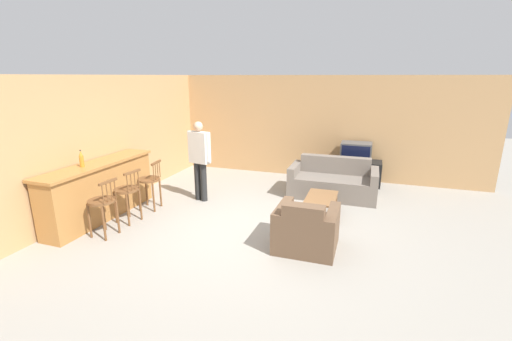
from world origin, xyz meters
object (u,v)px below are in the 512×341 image
object	(u,v)px
tv_unit	(354,172)
coffee_table	(321,200)
armchair_near	(306,230)
person_by_window	(200,157)
bar_chair_far	(150,182)
couch_far	(333,183)
bar_chair_near	(103,205)
bar_chair_mid	(127,193)
bottle	(81,159)
tv	(356,152)

from	to	relation	value
tv_unit	coffee_table	bearing A→B (deg)	-102.11
armchair_near	person_by_window	size ratio (longest dim) A/B	0.55
bar_chair_far	couch_far	size ratio (longest dim) A/B	0.53
tv_unit	bar_chair_near	bearing A→B (deg)	-131.36
bar_chair_mid	person_by_window	xyz separation A→B (m)	(0.72, 1.43, 0.40)
bar_chair_far	armchair_near	size ratio (longest dim) A/B	1.07
bar_chair_near	person_by_window	world-z (taller)	person_by_window
bar_chair_far	bottle	world-z (taller)	bottle
bar_chair_near	bar_chair_mid	size ratio (longest dim) A/B	1.00
bar_chair_far	person_by_window	xyz separation A→B (m)	(0.72, 0.77, 0.40)
coffee_table	bottle	world-z (taller)	bottle
bar_chair_far	bottle	xyz separation A→B (m)	(-0.63, -0.97, 0.64)
tv_unit	bottle	xyz separation A→B (m)	(-4.39, -3.97, 0.90)
bar_chair_mid	couch_far	size ratio (longest dim) A/B	0.53
bar_chair_mid	armchair_near	xyz separation A→B (m)	(3.24, 0.02, -0.24)
person_by_window	armchair_near	bearing A→B (deg)	-29.21
bar_chair_far	person_by_window	bearing A→B (deg)	46.89
bar_chair_far	bottle	distance (m)	1.32
bar_chair_far	bar_chair_mid	bearing A→B (deg)	-90.00
couch_far	tv	world-z (taller)	tv
bar_chair_near	armchair_near	world-z (taller)	bar_chair_near
coffee_table	armchair_near	bearing A→B (deg)	-91.27
bar_chair_far	armchair_near	bearing A→B (deg)	-11.23
person_by_window	tv	bearing A→B (deg)	36.25
bar_chair_mid	armchair_near	size ratio (longest dim) A/B	1.07
tv	tv_unit	bearing A→B (deg)	90.00
coffee_table	tv	xyz separation A→B (m)	(0.49, 2.27, 0.49)
coffee_table	tv_unit	distance (m)	2.33
bottle	tv	bearing A→B (deg)	42.09
coffee_table	person_by_window	size ratio (longest dim) A/B	0.53
coffee_table	bar_chair_mid	bearing A→B (deg)	-156.98
coffee_table	tv	size ratio (longest dim) A/B	1.25
couch_far	person_by_window	bearing A→B (deg)	-156.24
armchair_near	bar_chair_mid	bearing A→B (deg)	-179.61
tv_unit	person_by_window	size ratio (longest dim) A/B	0.73
coffee_table	tv_unit	size ratio (longest dim) A/B	0.72
bar_chair_far	coffee_table	size ratio (longest dim) A/B	1.10
couch_far	person_by_window	xyz separation A→B (m)	(-2.64, -1.16, 0.65)
bottle	person_by_window	xyz separation A→B (m)	(1.35, 1.73, -0.24)
armchair_near	coffee_table	bearing A→B (deg)	88.73
tv_unit	bottle	world-z (taller)	bottle
bar_chair_far	tv_unit	size ratio (longest dim) A/B	0.79
tv	person_by_window	size ratio (longest dim) A/B	0.42
bar_chair_far	person_by_window	distance (m)	1.12
bar_chair_mid	bar_chair_far	world-z (taller)	same
couch_far	bottle	xyz separation A→B (m)	(-3.99, -2.90, 0.89)
bar_chair_mid	tv	distance (m)	5.26
tv_unit	bottle	size ratio (longest dim) A/B	4.12
armchair_near	bar_chair_far	bearing A→B (deg)	168.77
coffee_table	bottle	distance (m)	4.34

